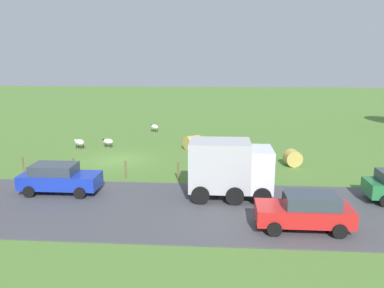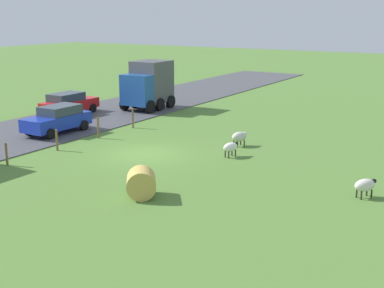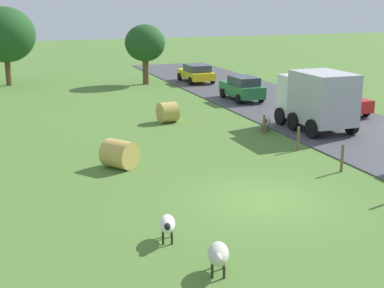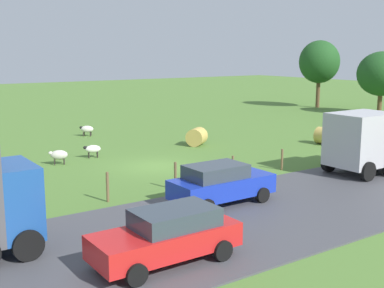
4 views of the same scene
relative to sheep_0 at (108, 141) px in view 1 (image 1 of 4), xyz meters
The scene contains 16 objects.
ground_plane 4.66m from the sheep_0, 25.04° to the left, with size 160.00×160.00×0.00m, color #517A33.
road_strip 13.76m from the sheep_0, ahead, with size 8.00×80.00×0.06m, color #47474C.
sheep_0 is the anchor object (origin of this frame).
sheep_1 14.46m from the sheep_0, 50.58° to the left, with size 0.98×1.17×0.82m.
sheep_2 2.40m from the sheep_0, 74.59° to the right, with size 0.87×1.12×0.83m.
sheep_3 8.07m from the sheep_0, 159.60° to the left, with size 0.97×1.07×0.80m.
hay_bale_0 15.76m from the sheep_0, 72.03° to the left, with size 1.17×1.17×1.01m, color tan.
hay_bale_1 7.45m from the sheep_0, 87.74° to the left, with size 1.20×1.20×1.26m, color tan.
fence_post_0 9.27m from the sheep_0, 19.51° to the right, with size 0.12×0.12×1.29m, color brown.
fence_post_1 8.74m from the sheep_0, ahead, with size 0.12×0.12×1.29m, color brown.
fence_post_2 9.50m from the sheep_0, 23.04° to the left, with size 0.12×0.12×1.18m, color brown.
fence_post_3 11.27m from the sheep_0, 39.19° to the left, with size 0.12×0.12×1.15m, color brown.
fence_post_4 13.68m from the sheep_0, 50.31° to the left, with size 0.12×0.12×1.02m, color brown.
truck_0 15.66m from the sheep_0, 41.18° to the left, with size 2.68×4.48×3.16m.
car_1 11.77m from the sheep_0, ahead, with size 2.03×4.43×1.67m.
car_4 20.70m from the sheep_0, 41.05° to the left, with size 2.03×4.23×1.62m.
Camera 1 is at (27.87, 7.76, 7.54)m, focal length 35.92 mm.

